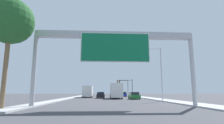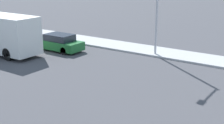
# 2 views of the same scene
# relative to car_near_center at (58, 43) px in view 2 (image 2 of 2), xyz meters

# --- Properties ---
(car_near_center) EXTENTS (1.84, 4.71, 1.47)m
(car_near_center) POSITION_rel_car_near_center_xyz_m (0.00, 0.00, 0.00)
(car_near_center) COLOR #1E662D
(car_near_center) RESTS_ON ground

